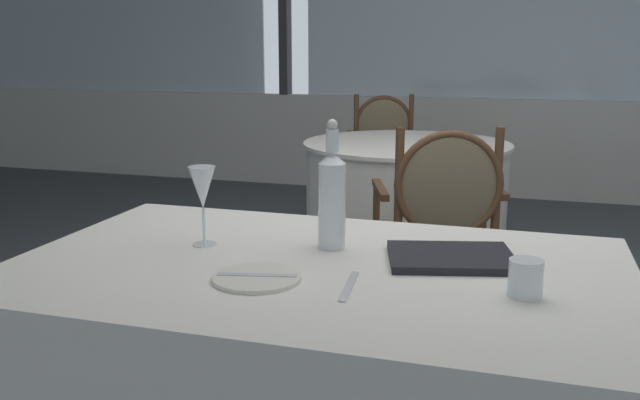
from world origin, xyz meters
The scene contains 12 objects.
ground_plane centered at (0.00, 0.00, 0.00)m, with size 15.20×15.20×0.00m, color #4C5156.
window_wall_far centered at (0.00, 3.60, 1.05)m, with size 11.69×0.14×2.63m.
side_plate centered at (-0.24, -1.10, 0.76)m, with size 0.21×0.21×0.01m, color silver.
butter_knife centered at (-0.24, -1.10, 0.77)m, with size 0.19×0.02×0.00m, color silver.
dinner_fork centered at (-0.02, -1.09, 0.76)m, with size 0.20×0.02×0.00m, color silver.
water_bottle centered at (-0.14, -0.80, 0.90)m, with size 0.07×0.07×0.35m.
wine_glass centered at (-0.48, -0.88, 0.91)m, with size 0.07×0.07×0.22m.
water_tumbler centered at (0.36, -1.04, 0.80)m, with size 0.07×0.07×0.08m, color white.
menu_book centered at (0.18, -0.83, 0.77)m, with size 0.31×0.23×0.02m, color black.
background_table_0 centered at (-0.30, 1.31, 0.38)m, with size 1.18×1.18×0.76m.
dining_chair_0_0 centered at (0.02, 0.34, 0.57)m, with size 0.62×0.58×0.98m.
dining_chair_0_1 centered at (-0.62, 2.27, 0.56)m, with size 0.62×0.58×0.95m.
Camera 1 is at (0.34, -2.51, 1.29)m, focal length 38.33 mm.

